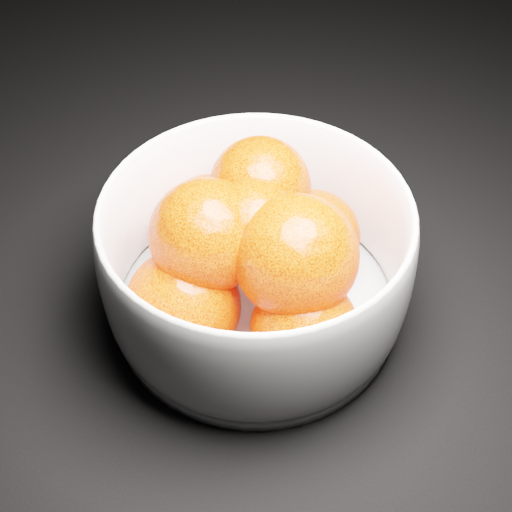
% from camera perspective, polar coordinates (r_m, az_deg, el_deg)
% --- Properties ---
extents(bowl, '(0.25, 0.25, 0.12)m').
position_cam_1_polar(bowl, '(0.58, -0.00, -0.42)').
color(bowl, silver).
rests_on(bowl, ground).
extents(orange_pile, '(0.20, 0.20, 0.14)m').
position_cam_1_polar(orange_pile, '(0.56, -0.43, 0.38)').
color(orange_pile, '#FD320B').
rests_on(orange_pile, bowl).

